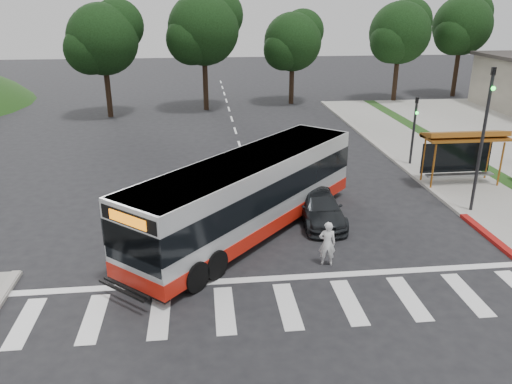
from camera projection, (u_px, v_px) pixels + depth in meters
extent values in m
plane|color=black|center=(267.00, 237.00, 20.45)|extent=(140.00, 140.00, 0.00)
cube|color=gray|center=(436.00, 166.00, 28.99)|extent=(4.00, 40.00, 0.12)
cube|color=#9E9991|center=(403.00, 167.00, 28.78)|extent=(0.30, 40.00, 0.15)
cube|color=maroon|center=(501.00, 246.00, 19.50)|extent=(0.32, 6.00, 0.15)
cube|color=silver|center=(288.00, 306.00, 15.81)|extent=(18.00, 2.60, 0.01)
cylinder|color=#9B5819|center=(433.00, 167.00, 25.01)|extent=(0.10, 0.10, 2.30)
cylinder|color=#9B5819|center=(501.00, 164.00, 25.38)|extent=(0.10, 0.10, 2.30)
cylinder|color=#9B5819|center=(423.00, 160.00, 26.12)|extent=(0.10, 0.10, 2.30)
cylinder|color=#9B5819|center=(488.00, 157.00, 26.50)|extent=(0.10, 0.10, 2.30)
cube|color=#9B5819|center=(465.00, 137.00, 25.29)|extent=(4.20, 1.60, 0.12)
cube|color=#9B5819|center=(465.00, 134.00, 25.28)|extent=(4.20, 1.32, 0.51)
cube|color=black|center=(456.00, 158.00, 26.29)|extent=(3.80, 0.06, 1.60)
cube|color=gray|center=(459.00, 175.00, 26.00)|extent=(3.60, 0.40, 0.08)
cylinder|color=black|center=(482.00, 143.00, 21.67)|extent=(0.14, 0.14, 6.50)
imported|color=black|center=(492.00, 79.00, 20.69)|extent=(0.16, 0.20, 1.00)
sphere|color=#19E533|center=(493.00, 89.00, 20.64)|extent=(0.18, 0.18, 0.18)
cylinder|color=black|center=(413.00, 132.00, 28.61)|extent=(0.14, 0.14, 4.00)
imported|color=black|center=(416.00, 106.00, 28.08)|extent=(0.16, 0.20, 1.00)
sphere|color=#19E533|center=(417.00, 113.00, 28.03)|extent=(0.18, 0.18, 0.18)
cylinder|color=black|center=(396.00, 77.00, 47.26)|extent=(0.44, 0.44, 4.40)
sphere|color=black|center=(400.00, 33.00, 45.83)|extent=(5.60, 5.60, 5.60)
sphere|color=black|center=(409.00, 21.00, 46.36)|extent=(4.20, 4.20, 4.20)
sphere|color=black|center=(392.00, 41.00, 45.33)|extent=(3.92, 3.92, 3.92)
cylinder|color=black|center=(456.00, 72.00, 49.80)|extent=(0.44, 0.44, 4.84)
sphere|color=black|center=(462.00, 25.00, 48.22)|extent=(5.60, 5.60, 5.60)
sphere|color=black|center=(471.00, 13.00, 48.72)|extent=(4.20, 4.20, 4.20)
sphere|color=black|center=(455.00, 34.00, 47.74)|extent=(3.92, 3.92, 3.92)
cylinder|color=black|center=(205.00, 82.00, 43.50)|extent=(0.44, 0.44, 4.84)
sphere|color=black|center=(204.00, 29.00, 41.92)|extent=(6.00, 6.00, 6.00)
sphere|color=black|center=(217.00, 15.00, 42.49)|extent=(4.50, 4.50, 4.50)
sphere|color=black|center=(191.00, 39.00, 41.39)|extent=(4.20, 4.20, 4.20)
cylinder|color=black|center=(292.00, 82.00, 46.34)|extent=(0.44, 0.44, 3.96)
sphere|color=black|center=(293.00, 42.00, 45.05)|extent=(5.20, 5.20, 5.20)
sphere|color=black|center=(303.00, 31.00, 45.56)|extent=(3.90, 3.90, 3.90)
sphere|color=black|center=(284.00, 50.00, 44.58)|extent=(3.64, 3.64, 3.64)
cylinder|color=black|center=(108.00, 90.00, 40.89)|extent=(0.44, 0.44, 4.40)
sphere|color=black|center=(103.00, 39.00, 39.46)|extent=(5.60, 5.60, 5.60)
sphere|color=black|center=(117.00, 25.00, 40.00)|extent=(4.20, 4.20, 4.20)
sphere|color=black|center=(89.00, 49.00, 38.96)|extent=(3.92, 3.92, 3.92)
imported|color=silver|center=(327.00, 243.00, 18.02)|extent=(0.67, 0.50, 1.70)
imported|color=#222427|center=(320.00, 207.00, 21.74)|extent=(1.86, 4.38, 1.26)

